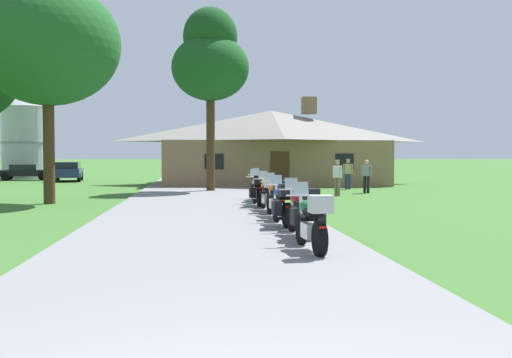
{
  "coord_description": "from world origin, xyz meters",
  "views": [
    {
      "loc": [
        -0.18,
        -3.83,
        1.92
      ],
      "look_at": [
        2.33,
        22.9,
        0.85
      ],
      "focal_mm": 42.85,
      "sensor_mm": 36.0,
      "label": 1
    }
  ],
  "objects_px": {
    "motorcycle_red_second_in_row": "(303,212)",
    "bystander_white_shirt_by_tree": "(337,176)",
    "tree_by_lodge_front": "(210,59)",
    "motorcycle_silver_sixth_in_row": "(258,191)",
    "motorcycle_orange_fourth_in_row": "(276,198)",
    "motorcycle_green_nearest_to_camera": "(312,222)",
    "bystander_gray_shirt_beside_signpost": "(366,175)",
    "parked_black_sedan_far_left": "(25,172)",
    "motorcycle_orange_fifth_in_row": "(267,194)",
    "motorcycle_blue_third_in_row": "(283,205)",
    "metal_silo_distant": "(25,137)",
    "bystander_tan_shirt_near_lodge": "(348,172)",
    "parked_navy_suv_far_left": "(68,171)",
    "tree_left_near": "(47,27)",
    "motorcycle_orange_farthest_in_row": "(258,187)"
  },
  "relations": [
    {
      "from": "motorcycle_orange_fourth_in_row",
      "to": "parked_navy_suv_far_left",
      "type": "relative_size",
      "value": 0.43
    },
    {
      "from": "motorcycle_blue_third_in_row",
      "to": "motorcycle_orange_fourth_in_row",
      "type": "height_order",
      "value": "same"
    },
    {
      "from": "motorcycle_red_second_in_row",
      "to": "motorcycle_silver_sixth_in_row",
      "type": "relative_size",
      "value": 1.0
    },
    {
      "from": "bystander_gray_shirt_beside_signpost",
      "to": "parked_black_sedan_far_left",
      "type": "relative_size",
      "value": 0.38
    },
    {
      "from": "bystander_tan_shirt_near_lodge",
      "to": "parked_navy_suv_far_left",
      "type": "xyz_separation_m",
      "value": [
        -17.69,
        11.99,
        -0.17
      ]
    },
    {
      "from": "motorcycle_blue_third_in_row",
      "to": "motorcycle_silver_sixth_in_row",
      "type": "height_order",
      "value": "same"
    },
    {
      "from": "motorcycle_orange_fifth_in_row",
      "to": "bystander_tan_shirt_near_lodge",
      "type": "bearing_deg",
      "value": 62.0
    },
    {
      "from": "motorcycle_blue_third_in_row",
      "to": "parked_navy_suv_far_left",
      "type": "bearing_deg",
      "value": 108.12
    },
    {
      "from": "motorcycle_orange_fifth_in_row",
      "to": "bystander_tan_shirt_near_lodge",
      "type": "xyz_separation_m",
      "value": [
        5.98,
        13.06,
        0.33
      ]
    },
    {
      "from": "motorcycle_orange_fourth_in_row",
      "to": "motorcycle_orange_farthest_in_row",
      "type": "bearing_deg",
      "value": 83.77
    },
    {
      "from": "motorcycle_orange_fourth_in_row",
      "to": "motorcycle_green_nearest_to_camera",
      "type": "bearing_deg",
      "value": -96.64
    },
    {
      "from": "motorcycle_green_nearest_to_camera",
      "to": "motorcycle_red_second_in_row",
      "type": "bearing_deg",
      "value": 81.15
    },
    {
      "from": "bystander_white_shirt_by_tree",
      "to": "tree_by_lodge_front",
      "type": "distance_m",
      "value": 9.19
    },
    {
      "from": "parked_black_sedan_far_left",
      "to": "motorcycle_blue_third_in_row",
      "type": "bearing_deg",
      "value": -162.74
    },
    {
      "from": "motorcycle_red_second_in_row",
      "to": "tree_left_near",
      "type": "xyz_separation_m",
      "value": [
        -8.17,
        10.85,
        6.27
      ]
    },
    {
      "from": "motorcycle_orange_fifth_in_row",
      "to": "motorcycle_silver_sixth_in_row",
      "type": "height_order",
      "value": "same"
    },
    {
      "from": "motorcycle_green_nearest_to_camera",
      "to": "motorcycle_orange_farthest_in_row",
      "type": "height_order",
      "value": "same"
    },
    {
      "from": "tree_by_lodge_front",
      "to": "motorcycle_orange_fifth_in_row",
      "type": "bearing_deg",
      "value": -81.9
    },
    {
      "from": "motorcycle_blue_third_in_row",
      "to": "bystander_white_shirt_by_tree",
      "type": "height_order",
      "value": "bystander_white_shirt_by_tree"
    },
    {
      "from": "motorcycle_blue_third_in_row",
      "to": "motorcycle_green_nearest_to_camera",
      "type": "bearing_deg",
      "value": -93.99
    },
    {
      "from": "bystander_white_shirt_by_tree",
      "to": "parked_black_sedan_far_left",
      "type": "height_order",
      "value": "bystander_white_shirt_by_tree"
    },
    {
      "from": "motorcycle_green_nearest_to_camera",
      "to": "tree_left_near",
      "type": "xyz_separation_m",
      "value": [
        -7.99,
        12.97,
        6.26
      ]
    },
    {
      "from": "bystander_tan_shirt_near_lodge",
      "to": "tree_left_near",
      "type": "relative_size",
      "value": 0.16
    },
    {
      "from": "motorcycle_orange_fifth_in_row",
      "to": "parked_black_sedan_far_left",
      "type": "xyz_separation_m",
      "value": [
        -15.31,
        27.17,
        0.02
      ]
    },
    {
      "from": "motorcycle_blue_third_in_row",
      "to": "motorcycle_orange_fourth_in_row",
      "type": "distance_m",
      "value": 2.28
    },
    {
      "from": "metal_silo_distant",
      "to": "parked_black_sedan_far_left",
      "type": "distance_m",
      "value": 4.79
    },
    {
      "from": "bystander_tan_shirt_near_lodge",
      "to": "tree_by_lodge_front",
      "type": "relative_size",
      "value": 0.18
    },
    {
      "from": "motorcycle_orange_fourth_in_row",
      "to": "bystander_white_shirt_by_tree",
      "type": "bearing_deg",
      "value": 61.74
    },
    {
      "from": "motorcycle_orange_fourth_in_row",
      "to": "parked_navy_suv_far_left",
      "type": "distance_m",
      "value": 29.58
    },
    {
      "from": "motorcycle_silver_sixth_in_row",
      "to": "parked_navy_suv_far_left",
      "type": "distance_m",
      "value": 25.82
    },
    {
      "from": "bystander_gray_shirt_beside_signpost",
      "to": "metal_silo_distant",
      "type": "xyz_separation_m",
      "value": [
        -22.35,
        21.4,
        2.44
      ]
    },
    {
      "from": "motorcycle_red_second_in_row",
      "to": "bystander_white_shirt_by_tree",
      "type": "height_order",
      "value": "bystander_white_shirt_by_tree"
    },
    {
      "from": "motorcycle_blue_third_in_row",
      "to": "parked_black_sedan_far_left",
      "type": "height_order",
      "value": "motorcycle_blue_third_in_row"
    },
    {
      "from": "motorcycle_blue_third_in_row",
      "to": "motorcycle_silver_sixth_in_row",
      "type": "xyz_separation_m",
      "value": [
        -0.05,
        6.36,
        0.0
      ]
    },
    {
      "from": "motorcycle_green_nearest_to_camera",
      "to": "motorcycle_blue_third_in_row",
      "type": "bearing_deg",
      "value": 85.56
    },
    {
      "from": "motorcycle_red_second_in_row",
      "to": "bystander_tan_shirt_near_lodge",
      "type": "relative_size",
      "value": 1.24
    },
    {
      "from": "motorcycle_green_nearest_to_camera",
      "to": "motorcycle_silver_sixth_in_row",
      "type": "height_order",
      "value": "same"
    },
    {
      "from": "motorcycle_blue_third_in_row",
      "to": "tree_by_lodge_front",
      "type": "height_order",
      "value": "tree_by_lodge_front"
    },
    {
      "from": "motorcycle_red_second_in_row",
      "to": "parked_navy_suv_far_left",
      "type": "distance_m",
      "value": 33.71
    },
    {
      "from": "tree_left_near",
      "to": "bystander_white_shirt_by_tree",
      "type": "bearing_deg",
      "value": 15.27
    },
    {
      "from": "tree_left_near",
      "to": "motorcycle_orange_farthest_in_row",
      "type": "bearing_deg",
      "value": 0.49
    },
    {
      "from": "motorcycle_red_second_in_row",
      "to": "parked_black_sedan_far_left",
      "type": "bearing_deg",
      "value": 108.65
    },
    {
      "from": "motorcycle_red_second_in_row",
      "to": "metal_silo_distant",
      "type": "relative_size",
      "value": 0.31
    },
    {
      "from": "metal_silo_distant",
      "to": "tree_by_lodge_front",
      "type": "bearing_deg",
      "value": -52.88
    },
    {
      "from": "motorcycle_blue_third_in_row",
      "to": "bystander_gray_shirt_beside_signpost",
      "type": "xyz_separation_m",
      "value": [
        6.14,
        13.98,
        0.32
      ]
    },
    {
      "from": "bystander_gray_shirt_beside_signpost",
      "to": "motorcycle_red_second_in_row",
      "type": "bearing_deg",
      "value": -74.05
    },
    {
      "from": "motorcycle_silver_sixth_in_row",
      "to": "bystander_white_shirt_by_tree",
      "type": "distance_m",
      "value": 7.11
    },
    {
      "from": "tree_by_lodge_front",
      "to": "tree_left_near",
      "type": "height_order",
      "value": "tree_left_near"
    },
    {
      "from": "bystander_gray_shirt_beside_signpost",
      "to": "motorcycle_orange_farthest_in_row",
      "type": "bearing_deg",
      "value": -102.44
    },
    {
      "from": "motorcycle_red_second_in_row",
      "to": "motorcycle_orange_farthest_in_row",
      "type": "relative_size",
      "value": 1.0
    }
  ]
}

